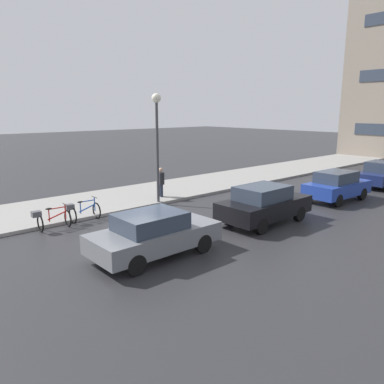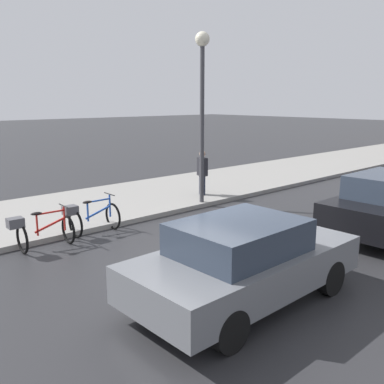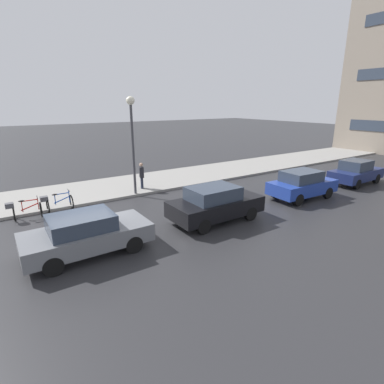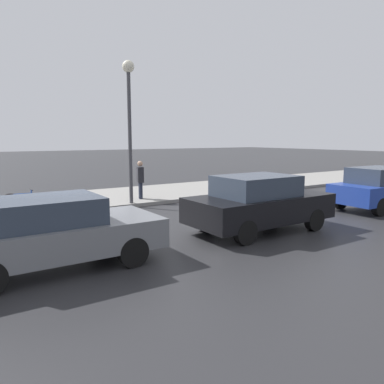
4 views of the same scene
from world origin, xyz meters
name	(u,v)px [view 2 (image 2 of 4)]	position (x,y,z in m)	size (l,w,h in m)	color
ground_plane	(193,268)	(0.00, 0.00, 0.00)	(140.00, 140.00, 0.00)	#28282B
sidewalk_kerb	(266,174)	(-6.00, 10.00, 0.07)	(4.80, 60.00, 0.14)	gray
bicycle_nearest	(39,230)	(-3.25, -1.91, 0.48)	(0.75, 1.44, 0.98)	black
bicycle_second	(89,217)	(-3.53, -0.46, 0.48)	(0.73, 1.43, 1.00)	black
car_grey	(244,260)	(1.68, -0.37, 0.76)	(1.99, 4.33, 1.48)	slate
pedestrian	(202,172)	(-4.60, 4.60, 0.97)	(0.45, 0.34, 1.71)	#1E2333
streetlamp	(202,86)	(-3.81, 3.82, 3.86)	(0.45, 0.45, 5.51)	#424247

